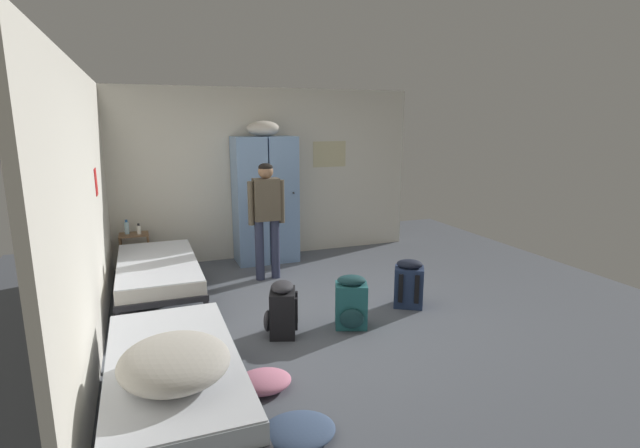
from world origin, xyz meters
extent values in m
plane|color=#565B66|center=(0.00, 0.00, 0.00)|extent=(7.87, 7.87, 0.00)
cube|color=silver|center=(0.00, 2.49, 1.27)|extent=(4.66, 0.06, 2.55)
cube|color=silver|center=(-2.30, 0.00, 1.27)|extent=(0.06, 4.92, 2.55)
cube|color=beige|center=(1.00, 2.46, 1.55)|extent=(0.55, 0.01, 0.40)
cube|color=red|center=(-2.26, 0.86, 1.45)|extent=(0.01, 0.20, 0.28)
cube|color=#7A9ECC|center=(-0.36, 2.18, 0.93)|extent=(0.44, 0.52, 1.85)
cylinder|color=black|center=(-0.24, 1.90, 1.05)|extent=(0.02, 0.03, 0.02)
cube|color=#7A9ECC|center=(0.10, 2.18, 0.93)|extent=(0.44, 0.52, 1.85)
cylinder|color=black|center=(0.22, 1.90, 1.05)|extent=(0.02, 0.03, 0.02)
ellipsoid|color=beige|center=(-0.13, 2.18, 1.96)|extent=(0.48, 0.36, 0.22)
cylinder|color=brown|center=(-2.14, 2.05, 0.28)|extent=(0.03, 0.03, 0.55)
cylinder|color=brown|center=(-1.79, 2.05, 0.28)|extent=(0.03, 0.03, 0.55)
cylinder|color=brown|center=(-2.14, 2.32, 0.28)|extent=(0.03, 0.03, 0.55)
cylinder|color=brown|center=(-1.79, 2.32, 0.28)|extent=(0.03, 0.03, 0.55)
cube|color=brown|center=(-1.97, 2.18, 0.19)|extent=(0.38, 0.30, 0.02)
cube|color=brown|center=(-1.97, 2.18, 0.56)|extent=(0.38, 0.30, 0.02)
cylinder|color=#28282D|center=(-2.14, -0.51, 0.14)|extent=(0.06, 0.06, 0.28)
cylinder|color=#28282D|center=(-1.30, -0.51, 0.14)|extent=(0.06, 0.06, 0.28)
cube|color=#28282D|center=(-1.72, -1.43, 0.31)|extent=(0.90, 1.90, 0.06)
cube|color=silver|center=(-1.72, -1.43, 0.41)|extent=(0.87, 1.84, 0.14)
cube|color=silver|center=(-1.72, -1.43, 0.49)|extent=(0.86, 1.82, 0.01)
cylinder|color=#28282D|center=(-2.14, 0.11, 0.14)|extent=(0.06, 0.06, 0.28)
cylinder|color=#28282D|center=(-1.30, 0.11, 0.14)|extent=(0.06, 0.06, 0.28)
cylinder|color=#28282D|center=(-2.14, 1.95, 0.14)|extent=(0.06, 0.06, 0.28)
cylinder|color=#28282D|center=(-1.30, 1.95, 0.14)|extent=(0.06, 0.06, 0.28)
cube|color=#28282D|center=(-1.72, 1.03, 0.31)|extent=(0.90, 1.90, 0.06)
cube|color=silver|center=(-1.72, 1.03, 0.41)|extent=(0.87, 1.84, 0.14)
cube|color=silver|center=(-1.72, 1.03, 0.49)|extent=(0.86, 1.82, 0.01)
ellipsoid|color=#B7B2A8|center=(-1.72, -1.72, 0.61)|extent=(0.69, 0.75, 0.24)
cylinder|color=#2D334C|center=(-0.22, 1.35, 0.40)|extent=(0.12, 0.12, 0.80)
cylinder|color=#2D334C|center=(-0.43, 1.35, 0.40)|extent=(0.12, 0.12, 0.80)
cube|color=brown|center=(-0.32, 1.35, 1.07)|extent=(0.33, 0.20, 0.55)
cylinder|color=brown|center=(-0.12, 1.35, 1.03)|extent=(0.08, 0.08, 0.57)
cylinder|color=brown|center=(-0.53, 1.35, 1.03)|extent=(0.08, 0.08, 0.57)
sphere|color=#936B4C|center=(-0.32, 1.35, 1.44)|extent=(0.20, 0.20, 0.20)
ellipsoid|color=black|center=(-0.32, 1.35, 1.49)|extent=(0.19, 0.19, 0.11)
cylinder|color=#B2DBEA|center=(-2.05, 2.20, 0.65)|extent=(0.06, 0.06, 0.17)
cylinder|color=#2666B2|center=(-2.05, 2.20, 0.75)|extent=(0.03, 0.03, 0.03)
cylinder|color=white|center=(-1.90, 2.14, 0.63)|extent=(0.06, 0.06, 0.12)
cylinder|color=black|center=(-1.90, 2.14, 0.70)|extent=(0.03, 0.03, 0.03)
cube|color=#23666B|center=(0.08, -0.43, 0.23)|extent=(0.38, 0.34, 0.46)
ellipsoid|color=#193D42|center=(0.03, -0.57, 0.15)|extent=(0.25, 0.16, 0.20)
ellipsoid|color=#193D42|center=(0.08, -0.43, 0.50)|extent=(0.35, 0.31, 0.10)
cube|color=black|center=(0.05, -0.27, 0.25)|extent=(0.06, 0.04, 0.32)
cube|color=black|center=(0.21, -0.33, 0.25)|extent=(0.06, 0.04, 0.32)
cube|color=black|center=(-0.62, -0.36, 0.23)|extent=(0.33, 0.38, 0.46)
ellipsoid|color=#2D2D33|center=(-0.77, -0.31, 0.15)|extent=(0.15, 0.25, 0.20)
ellipsoid|color=#2D2D33|center=(-0.62, -0.36, 0.50)|extent=(0.30, 0.34, 0.10)
cube|color=black|center=(-0.47, -0.32, 0.25)|extent=(0.04, 0.06, 0.32)
cube|color=black|center=(-0.52, -0.49, 0.25)|extent=(0.04, 0.06, 0.32)
cube|color=navy|center=(0.92, -0.16, 0.23)|extent=(0.40, 0.37, 0.46)
ellipsoid|color=black|center=(1.00, -0.03, 0.15)|extent=(0.25, 0.19, 0.20)
ellipsoid|color=black|center=(0.92, -0.16, 0.50)|extent=(0.36, 0.33, 0.10)
cube|color=black|center=(0.93, -0.32, 0.25)|extent=(0.06, 0.05, 0.32)
cube|color=black|center=(0.78, -0.23, 0.25)|extent=(0.06, 0.05, 0.32)
ellipsoid|color=#42567A|center=(-0.98, -1.90, 0.05)|extent=(0.52, 0.44, 0.09)
ellipsoid|color=pink|center=(-1.05, -1.24, 0.06)|extent=(0.45, 0.38, 0.12)
camera|label=1|loc=(-1.84, -4.59, 2.09)|focal=26.77mm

